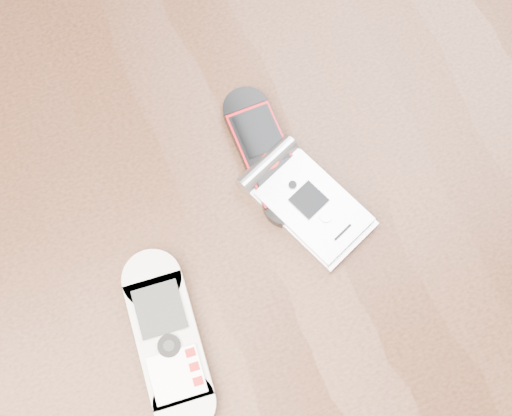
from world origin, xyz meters
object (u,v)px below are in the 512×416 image
at_px(nokia_white, 168,340).
at_px(motorola_razr, 311,205).
at_px(table, 251,245).
at_px(nokia_black_red, 266,156).

relative_size(nokia_white, motorola_razr, 1.31).
bearing_deg(nokia_white, table, 42.03).
height_order(nokia_white, motorola_razr, same).
xyz_separation_m(nokia_white, nokia_black_red, (0.13, 0.11, -0.00)).
height_order(table, motorola_razr, motorola_razr).
height_order(nokia_black_red, motorola_razr, motorola_razr).
bearing_deg(motorola_razr, table, 140.83).
bearing_deg(nokia_white, motorola_razr, 27.29).
height_order(table, nokia_white, nokia_white).
bearing_deg(table, nokia_white, -143.73).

